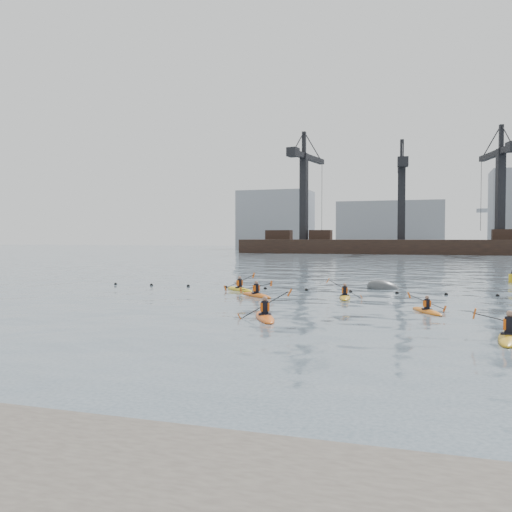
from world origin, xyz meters
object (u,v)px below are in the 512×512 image
(kayaker_1, at_px, (509,336))
(kayaker_4, at_px, (427,310))
(kayaker_0, at_px, (265,316))
(kayaker_3, at_px, (345,296))
(kayaker_2, at_px, (256,294))
(mooring_buoy, at_px, (383,289))
(kayaker_5, at_px, (240,289))

(kayaker_1, distance_m, kayaker_4, 7.01)
(kayaker_1, bearing_deg, kayaker_0, 177.03)
(kayaker_1, xyz_separation_m, kayaker_3, (-7.55, 11.36, -0.02))
(kayaker_2, xyz_separation_m, kayaker_3, (5.36, 0.66, -0.01))
(kayaker_4, height_order, mooring_buoy, kayaker_4)
(kayaker_1, relative_size, kayaker_4, 1.31)
(kayaker_2, bearing_deg, kayaker_0, -117.10)
(kayaker_4, xyz_separation_m, mooring_buoy, (-2.98, 11.58, -0.09))
(kayaker_2, distance_m, kayaker_3, 5.40)
(kayaker_3, relative_size, mooring_buoy, 1.38)
(kayaker_0, relative_size, mooring_buoy, 1.50)
(kayaker_2, height_order, kayaker_4, kayaker_4)
(kayaker_1, relative_size, kayaker_2, 1.27)
(kayaker_1, distance_m, kayaker_3, 13.64)
(kayaker_0, distance_m, kayaker_5, 13.00)
(kayaker_2, relative_size, kayaker_3, 0.91)
(kayaker_1, distance_m, kayaker_5, 20.57)
(kayaker_0, height_order, kayaker_5, kayaker_0)
(kayaker_3, distance_m, kayaker_4, 6.84)
(kayaker_5, bearing_deg, kayaker_4, -78.33)
(kayaker_0, distance_m, kayaker_2, 9.18)
(kayaker_2, height_order, kayaker_3, kayaker_3)
(kayaker_3, bearing_deg, kayaker_5, 152.72)
(kayaker_0, relative_size, kayaker_4, 1.23)
(mooring_buoy, bearing_deg, kayaker_5, -156.45)
(kayaker_5, xyz_separation_m, mooring_buoy, (9.33, 4.07, -0.11))
(kayaker_0, relative_size, kayaker_5, 1.17)
(kayaker_3, bearing_deg, mooring_buoy, 66.61)
(kayaker_4, distance_m, kayaker_5, 14.42)
(kayaker_0, xyz_separation_m, kayaker_2, (-3.16, 8.61, -0.00))
(kayaker_2, bearing_deg, kayaker_3, -40.28)
(kayaker_0, bearing_deg, kayaker_3, 52.40)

